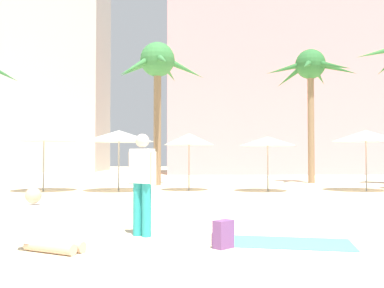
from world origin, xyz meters
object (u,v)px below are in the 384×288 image
Objects in this scene: palm_tree_center at (311,73)px; cafe_umbrella_7 at (189,139)px; backpack at (223,235)px; cafe_umbrella_2 at (44,135)px; cafe_umbrella_0 at (119,136)px; palm_tree_left at (157,68)px; person_far_left at (142,180)px; person_near_left at (42,229)px; cafe_umbrella_1 at (366,136)px; cafe_umbrella_6 at (268,141)px; beach_towel at (291,243)px.

palm_tree_center is 9.16m from cafe_umbrella_7.
cafe_umbrella_7 is 11.38m from backpack.
cafe_umbrella_0 is at bearing 0.07° from cafe_umbrella_2.
palm_tree_left is 0.99× the size of palm_tree_center.
person_far_left is 1.86m from person_near_left.
cafe_umbrella_0 is 2.68× the size of person_near_left.
cafe_umbrella_0 is 1.03× the size of cafe_umbrella_2.
cafe_umbrella_2 is 1.53× the size of person_far_left.
cafe_umbrella_7 is 11.67m from person_near_left.
cafe_umbrella_0 reaches higher than person_near_left.
backpack is at bearing -122.46° from cafe_umbrella_1.
person_far_left is at bearing -95.44° from cafe_umbrella_7.
palm_tree_left is 2.66× the size of cafe_umbrella_1.
person_near_left is at bearing -93.23° from palm_tree_left.
cafe_umbrella_1 is (0.57, -5.48, -3.68)m from palm_tree_center.
person_far_left is at bearing -113.18° from cafe_umbrella_6.
palm_tree_center is at bearing 29.51° from cafe_umbrella_0.
cafe_umbrella_1 is at bearing 75.99° from person_near_left.
cafe_umbrella_6 is (-3.48, -5.65, -3.91)m from palm_tree_center.
palm_tree_center reaches higher than cafe_umbrella_1.
palm_tree_center is at bearing 88.52° from person_near_left.
cafe_umbrella_2 is at bearing -118.69° from person_far_left.
palm_tree_left is 5.28m from cafe_umbrella_7.
cafe_umbrella_0 is 10.04m from cafe_umbrella_1.
cafe_umbrella_7 is (-6.63, -5.06, -3.81)m from palm_tree_center.
cafe_umbrella_2 reaches higher than cafe_umbrella_0.
cafe_umbrella_7 is at bearing 105.56° from person_near_left.
palm_tree_left is 6.76m from cafe_umbrella_2.
person_near_left is at bearing -118.76° from palm_tree_center.
palm_tree_center is (8.14, 1.58, 0.13)m from palm_tree_left.
person_far_left is at bearing -79.32° from cafe_umbrella_0.
person_far_left reaches higher than backpack.
backpack is (1.84, -14.69, -5.59)m from palm_tree_left.
palm_tree_left is 7.24m from cafe_umbrella_6.
person_near_left is at bearing -87.40° from cafe_umbrella_0.
cafe_umbrella_7 is at bearing -66.52° from palm_tree_left.
cafe_umbrella_0 is (-1.33, -3.78, -3.56)m from palm_tree_left.
cafe_umbrella_1 reaches higher than cafe_umbrella_6.
beach_towel is (-5.18, -15.94, -5.92)m from palm_tree_center.
cafe_umbrella_7 is at bearing -142.66° from palm_tree_center.
beach_towel is at bearing -55.39° from cafe_umbrella_2.
backpack is at bearing -163.46° from beach_towel.
palm_tree_center is 2.57× the size of cafe_umbrella_0.
beach_towel is 1.82× the size of person_near_left.
cafe_umbrella_1 is 13.06m from cafe_umbrella_2.
cafe_umbrella_2 reaches higher than cafe_umbrella_7.
cafe_umbrella_6 is at bearing -177.50° from cafe_umbrella_1.
cafe_umbrella_6 is 1.17× the size of beach_towel.
cafe_umbrella_1 is at bearing -3.34° from cafe_umbrella_7.
cafe_umbrella_1 is at bearing -0.49° from cafe_umbrella_2.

